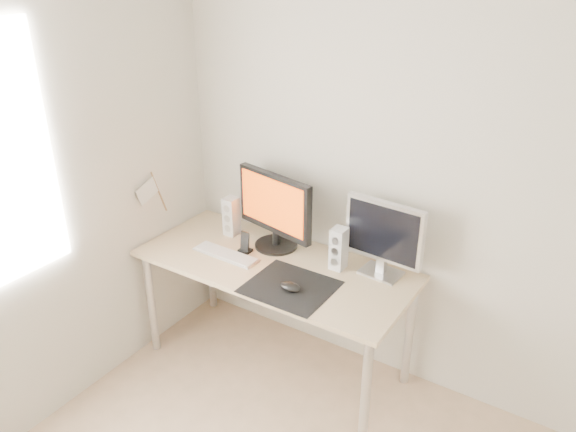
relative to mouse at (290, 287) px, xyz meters
The scene contains 11 objects.
wall_back 1.02m from the mouse, 38.92° to the left, with size 3.50×3.50×0.00m, color silver.
mousepad 0.04m from the mouse, 123.69° to the left, with size 0.45×0.40×0.00m, color black.
mouse is the anchor object (origin of this frame).
desk 0.32m from the mouse, 140.30° to the left, with size 1.60×0.70×0.73m.
main_monitor 0.54m from the mouse, 133.28° to the left, with size 0.55×0.31×0.47m.
second_monitor 0.57m from the mouse, 51.40° to the left, with size 0.45×0.18×0.43m.
speaker_left 0.75m from the mouse, 151.92° to the left, with size 0.08×0.09×0.25m.
speaker_right 0.37m from the mouse, 73.99° to the left, with size 0.08×0.09×0.25m.
keyboard 0.53m from the mouse, 167.78° to the left, with size 0.42×0.13×0.02m.
phone_dock 0.50m from the mouse, 154.98° to the left, with size 0.07×0.06×0.13m.
pennant 1.06m from the mouse, behind, with size 0.01×0.23×0.29m.
Camera 1 is at (0.64, -0.92, 2.35)m, focal length 35.00 mm.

